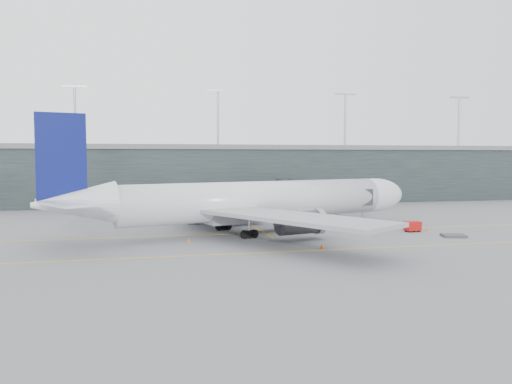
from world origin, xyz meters
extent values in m
plane|color=#5A595E|center=(0.00, 0.00, 0.00)|extent=(320.00, 320.00, 0.00)
cube|color=gold|center=(0.00, -4.00, 0.01)|extent=(160.00, 0.25, 0.02)
cube|color=gold|center=(0.00, -20.00, 0.01)|extent=(160.00, 0.25, 0.02)
cube|color=gold|center=(5.00, 20.00, 0.01)|extent=(0.25, 60.00, 0.02)
cube|color=black|center=(0.00, 58.00, 7.00)|extent=(240.00, 35.00, 14.00)
cube|color=slate|center=(0.00, 58.00, 14.60)|extent=(240.00, 36.00, 1.20)
cylinder|color=#9E9EA3|center=(-30.00, 48.00, 22.00)|extent=(0.60, 0.60, 14.00)
cylinder|color=#9E9EA3|center=(5.00, 48.00, 22.00)|extent=(0.60, 0.60, 14.00)
cylinder|color=#9E9EA3|center=(40.00, 48.00, 22.00)|extent=(0.60, 0.60, 14.00)
cylinder|color=#9E9EA3|center=(75.00, 48.00, 22.00)|extent=(0.60, 0.60, 14.00)
cylinder|color=silver|center=(4.08, -3.22, 5.18)|extent=(44.96, 17.87, 6.06)
ellipsoid|color=silver|center=(27.16, 3.19, 5.18)|extent=(13.89, 9.25, 6.06)
cone|color=silver|center=(-22.76, -10.67, 5.87)|extent=(11.92, 8.48, 5.82)
cube|color=gray|center=(3.14, -3.48, 2.84)|extent=(16.38, 8.90, 1.96)
cube|color=black|center=(30.74, 4.19, 6.16)|extent=(2.86, 3.40, 0.78)
cube|color=gray|center=(5.31, -18.60, 4.20)|extent=(22.32, 28.77, 0.54)
cylinder|color=#38383D|center=(8.45, -11.64, 2.54)|extent=(7.51, 5.13, 3.42)
cube|color=gray|center=(-2.80, 10.60, 4.20)|extent=(9.04, 28.43, 0.54)
cylinder|color=#38383D|center=(3.48, 6.26, 2.54)|extent=(7.51, 5.13, 3.42)
cube|color=#0A1259|center=(-24.18, -11.06, 12.03)|extent=(6.25, 2.17, 11.73)
cube|color=silver|center=(-22.27, -16.11, 6.35)|extent=(9.10, 10.31, 0.34)
cube|color=silver|center=(-25.14, -5.75, 6.35)|extent=(5.46, 8.85, 0.34)
cylinder|color=black|center=(24.81, 2.54, 0.54)|extent=(1.14, 0.66, 1.08)
cylinder|color=#9E9EA3|center=(24.81, 2.54, 1.27)|extent=(0.29, 0.29, 2.54)
cylinder|color=black|center=(1.57, -8.78, 0.64)|extent=(1.36, 0.81, 1.27)
cylinder|color=black|center=(-0.94, 0.26, 0.64)|extent=(1.36, 0.81, 1.27)
cube|color=#29292D|center=(23.58, 1.21, 5.10)|extent=(3.53, 3.90, 2.85)
cube|color=#29292D|center=(22.94, 9.64, 5.10)|extent=(3.54, 13.40, 2.55)
cube|color=#29292D|center=(21.93, 22.86, 5.10)|extent=(3.80, 13.42, 2.65)
cube|color=#29292D|center=(20.93, 36.07, 5.10)|extent=(4.05, 13.44, 2.75)
cylinder|color=#9E9EA3|center=(22.88, 10.36, 1.94)|extent=(0.51, 0.51, 3.87)
cube|color=#38383D|center=(22.88, 10.36, 0.36)|extent=(2.15, 1.68, 0.71)
cylinder|color=#29292D|center=(23.58, 40.50, 5.10)|extent=(4.08, 4.08, 3.06)
cylinder|color=#29292D|center=(23.58, 40.50, 1.83)|extent=(1.83, 1.83, 3.67)
cube|color=#A60E0B|center=(28.74, -7.95, 0.94)|extent=(2.58, 1.78, 1.44)
cylinder|color=black|center=(27.91, -8.58, 0.22)|extent=(0.46, 0.21, 0.44)
cylinder|color=black|center=(29.67, -8.42, 0.22)|extent=(0.46, 0.21, 0.44)
cylinder|color=black|center=(27.80, -7.48, 0.22)|extent=(0.46, 0.21, 0.44)
cylinder|color=black|center=(29.57, -7.31, 0.22)|extent=(0.46, 0.21, 0.44)
cube|color=#353539|center=(32.13, -14.01, 0.20)|extent=(3.92, 3.45, 0.33)
cube|color=#38383D|center=(-5.04, 8.99, 0.15)|extent=(2.12, 1.79, 0.19)
cube|color=#A7ADB3|center=(-5.04, 8.99, 1.02)|extent=(1.73, 1.64, 1.45)
cube|color=navy|center=(-5.04, 8.99, 1.77)|extent=(1.78, 1.70, 0.08)
cube|color=#38383D|center=(-2.90, 11.58, 0.15)|extent=(2.25, 1.93, 0.20)
cube|color=#B8BDC5|center=(-2.90, 11.58, 1.04)|extent=(1.84, 1.76, 1.49)
cube|color=navy|center=(-2.90, 11.58, 1.81)|extent=(1.90, 1.82, 0.08)
cube|color=#38383D|center=(-1.25, 9.42, 0.15)|extent=(2.24, 1.88, 0.21)
cube|color=silver|center=(-1.25, 9.42, 1.08)|extent=(1.82, 1.73, 1.55)
cube|color=navy|center=(-1.25, 9.42, 1.88)|extent=(1.88, 1.79, 0.08)
cone|color=orange|center=(31.46, -7.69, 0.32)|extent=(0.40, 0.40, 0.64)
cone|color=#F0570D|center=(9.12, -19.19, 0.37)|extent=(0.47, 0.47, 0.75)
cone|color=orange|center=(10.33, 10.91, 0.39)|extent=(0.49, 0.49, 0.78)
cone|color=#CA660B|center=(-7.51, -10.30, 0.35)|extent=(0.44, 0.44, 0.70)
camera|label=1|loc=(-13.28, -80.72, 12.06)|focal=35.00mm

